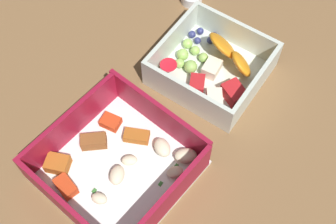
% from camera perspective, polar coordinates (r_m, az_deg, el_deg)
% --- Properties ---
extents(table_surface, '(0.80, 0.80, 0.02)m').
position_cam_1_polar(table_surface, '(0.61, 0.16, -0.78)').
color(table_surface, brown).
rests_on(table_surface, ground).
extents(pasta_container, '(0.19, 0.19, 0.06)m').
position_cam_1_polar(pasta_container, '(0.55, -6.67, -6.81)').
color(pasta_container, white).
rests_on(pasta_container, table_surface).
extents(fruit_bowl, '(0.14, 0.15, 0.05)m').
position_cam_1_polar(fruit_bowl, '(0.63, 5.87, 6.05)').
color(fruit_bowl, silver).
rests_on(fruit_bowl, table_surface).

